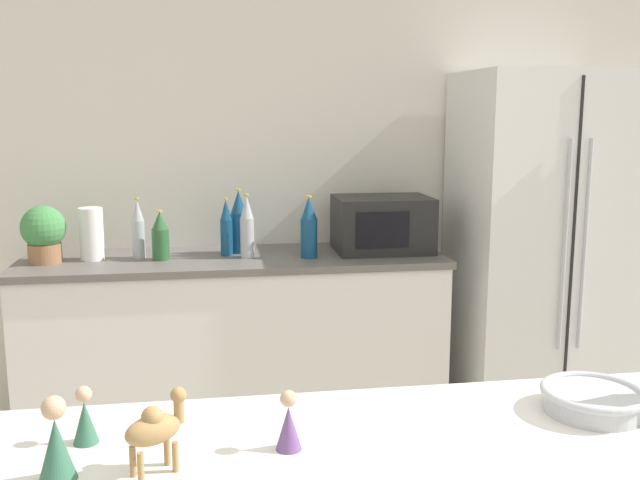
{
  "coord_description": "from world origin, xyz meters",
  "views": [
    {
      "loc": [
        -0.46,
        -1.09,
        1.63
      ],
      "look_at": [
        -0.08,
        1.35,
        1.18
      ],
      "focal_mm": 40.0,
      "sensor_mm": 36.0,
      "label": 1
    }
  ],
  "objects_px": {
    "refrigerator": "(539,251)",
    "back_bottle_0": "(160,236)",
    "back_bottle_5": "(226,228)",
    "wise_man_figurine_blue": "(85,419)",
    "back_bottle_3": "(247,227)",
    "back_bottle_4": "(239,222)",
    "camel_figurine": "(156,427)",
    "potted_plant": "(44,233)",
    "back_bottle_1": "(309,228)",
    "wise_man_figurine_crimson": "(56,444)",
    "wise_man_figurine_purple": "(289,424)",
    "paper_towel_roll": "(92,234)",
    "microwave": "(382,224)",
    "back_bottle_2": "(138,229)",
    "fruit_bowl": "(593,399)"
  },
  "relations": [
    {
      "from": "back_bottle_5",
      "to": "potted_plant",
      "type": "bearing_deg",
      "value": -176.84
    },
    {
      "from": "back_bottle_3",
      "to": "wise_man_figurine_purple",
      "type": "distance_m",
      "value": 2.07
    },
    {
      "from": "back_bottle_5",
      "to": "fruit_bowl",
      "type": "height_order",
      "value": "back_bottle_5"
    },
    {
      "from": "paper_towel_roll",
      "to": "back_bottle_0",
      "type": "distance_m",
      "value": 0.33
    },
    {
      "from": "back_bottle_4",
      "to": "back_bottle_0",
      "type": "bearing_deg",
      "value": -162.51
    },
    {
      "from": "paper_towel_roll",
      "to": "back_bottle_0",
      "type": "xyz_separation_m",
      "value": [
        0.33,
        -0.05,
        -0.01
      ]
    },
    {
      "from": "back_bottle_5",
      "to": "back_bottle_0",
      "type": "bearing_deg",
      "value": -169.08
    },
    {
      "from": "back_bottle_0",
      "to": "back_bottle_2",
      "type": "height_order",
      "value": "back_bottle_2"
    },
    {
      "from": "back_bottle_1",
      "to": "back_bottle_5",
      "type": "bearing_deg",
      "value": 163.61
    },
    {
      "from": "back_bottle_3",
      "to": "wise_man_figurine_purple",
      "type": "height_order",
      "value": "back_bottle_3"
    },
    {
      "from": "back_bottle_3",
      "to": "fruit_bowl",
      "type": "distance_m",
      "value": 2.12
    },
    {
      "from": "back_bottle_0",
      "to": "wise_man_figurine_crimson",
      "type": "height_order",
      "value": "back_bottle_0"
    },
    {
      "from": "back_bottle_4",
      "to": "wise_man_figurine_crimson",
      "type": "bearing_deg",
      "value": -101.1
    },
    {
      "from": "fruit_bowl",
      "to": "back_bottle_4",
      "type": "bearing_deg",
      "value": 108.91
    },
    {
      "from": "back_bottle_3",
      "to": "back_bottle_4",
      "type": "xyz_separation_m",
      "value": [
        -0.03,
        0.13,
        0.01
      ]
    },
    {
      "from": "paper_towel_roll",
      "to": "wise_man_figurine_purple",
      "type": "height_order",
      "value": "paper_towel_roll"
    },
    {
      "from": "potted_plant",
      "to": "back_bottle_1",
      "type": "distance_m",
      "value": 1.26
    },
    {
      "from": "back_bottle_4",
      "to": "camel_figurine",
      "type": "relative_size",
      "value": 2.0
    },
    {
      "from": "potted_plant",
      "to": "back_bottle_1",
      "type": "bearing_deg",
      "value": -3.18
    },
    {
      "from": "back_bottle_2",
      "to": "back_bottle_3",
      "type": "height_order",
      "value": "back_bottle_3"
    },
    {
      "from": "back_bottle_4",
      "to": "back_bottle_5",
      "type": "height_order",
      "value": "back_bottle_4"
    },
    {
      "from": "refrigerator",
      "to": "wise_man_figurine_purple",
      "type": "bearing_deg",
      "value": -126.96
    },
    {
      "from": "back_bottle_5",
      "to": "back_bottle_2",
      "type": "bearing_deg",
      "value": -179.87
    },
    {
      "from": "potted_plant",
      "to": "back_bottle_2",
      "type": "distance_m",
      "value": 0.43
    },
    {
      "from": "wise_man_figurine_crimson",
      "to": "wise_man_figurine_purple",
      "type": "relative_size",
      "value": 1.31
    },
    {
      "from": "microwave",
      "to": "fruit_bowl",
      "type": "xyz_separation_m",
      "value": [
        0.0,
        -2.06,
        -0.09
      ]
    },
    {
      "from": "back_bottle_0",
      "to": "fruit_bowl",
      "type": "distance_m",
      "value": 2.29
    },
    {
      "from": "back_bottle_2",
      "to": "wise_man_figurine_crimson",
      "type": "xyz_separation_m",
      "value": [
        0.05,
        -2.2,
        -0.06
      ]
    },
    {
      "from": "potted_plant",
      "to": "back_bottle_4",
      "type": "distance_m",
      "value": 0.93
    },
    {
      "from": "paper_towel_roll",
      "to": "back_bottle_0",
      "type": "height_order",
      "value": "paper_towel_roll"
    },
    {
      "from": "back_bottle_2",
      "to": "back_bottle_4",
      "type": "height_order",
      "value": "back_bottle_4"
    },
    {
      "from": "wise_man_figurine_blue",
      "to": "camel_figurine",
      "type": "bearing_deg",
      "value": -44.33
    },
    {
      "from": "back_bottle_0",
      "to": "camel_figurine",
      "type": "relative_size",
      "value": 1.48
    },
    {
      "from": "microwave",
      "to": "back_bottle_4",
      "type": "distance_m",
      "value": 0.73
    },
    {
      "from": "microwave",
      "to": "back_bottle_5",
      "type": "xyz_separation_m",
      "value": [
        -0.79,
        0.01,
        -0.0
      ]
    },
    {
      "from": "refrigerator",
      "to": "back_bottle_0",
      "type": "relative_size",
      "value": 7.56
    },
    {
      "from": "back_bottle_1",
      "to": "microwave",
      "type": "bearing_deg",
      "value": 15.32
    },
    {
      "from": "paper_towel_roll",
      "to": "back_bottle_5",
      "type": "bearing_deg",
      "value": 1.15
    },
    {
      "from": "wise_man_figurine_crimson",
      "to": "back_bottle_5",
      "type": "bearing_deg",
      "value": 80.24
    },
    {
      "from": "paper_towel_roll",
      "to": "back_bottle_4",
      "type": "height_order",
      "value": "back_bottle_4"
    },
    {
      "from": "back_bottle_5",
      "to": "camel_figurine",
      "type": "distance_m",
      "value": 2.21
    },
    {
      "from": "wise_man_figurine_blue",
      "to": "wise_man_figurine_purple",
      "type": "xyz_separation_m",
      "value": [
        0.42,
        -0.1,
        0.0
      ]
    },
    {
      "from": "back_bottle_5",
      "to": "wise_man_figurine_blue",
      "type": "relative_size",
      "value": 2.28
    },
    {
      "from": "microwave",
      "to": "fruit_bowl",
      "type": "height_order",
      "value": "microwave"
    },
    {
      "from": "back_bottle_4",
      "to": "wise_man_figurine_crimson",
      "type": "xyz_separation_m",
      "value": [
        -0.44,
        -2.26,
        -0.07
      ]
    },
    {
      "from": "back_bottle_2",
      "to": "wise_man_figurine_blue",
      "type": "height_order",
      "value": "back_bottle_2"
    },
    {
      "from": "paper_towel_roll",
      "to": "back_bottle_0",
      "type": "relative_size",
      "value": 1.05
    },
    {
      "from": "refrigerator",
      "to": "fruit_bowl",
      "type": "bearing_deg",
      "value": -112.56
    },
    {
      "from": "back_bottle_3",
      "to": "potted_plant",
      "type": "bearing_deg",
      "value": 178.62
    },
    {
      "from": "paper_towel_roll",
      "to": "wise_man_figurine_purple",
      "type": "relative_size",
      "value": 1.97
    }
  ]
}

